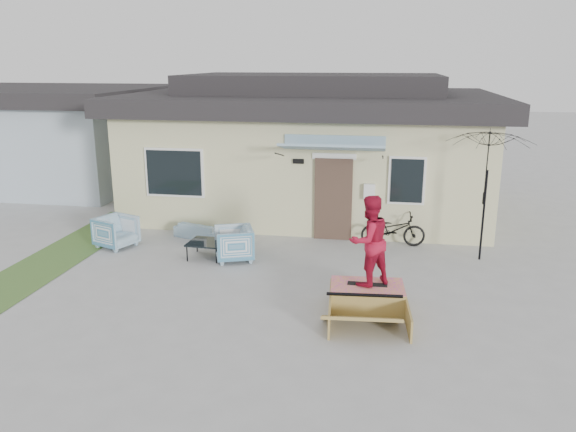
% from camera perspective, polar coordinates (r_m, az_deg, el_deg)
% --- Properties ---
extents(ground, '(90.00, 90.00, 0.00)m').
position_cam_1_polar(ground, '(10.82, -3.25, -9.09)').
color(ground, '#A0A0A0').
rests_on(ground, ground).
extents(grass_strip, '(1.40, 8.00, 0.01)m').
position_cam_1_polar(grass_strip, '(14.50, -21.85, -3.75)').
color(grass_strip, '#40652C').
rests_on(grass_strip, ground).
extents(house, '(10.80, 8.49, 4.10)m').
position_cam_1_polar(house, '(17.90, 2.49, 7.19)').
color(house, '#C7C38F').
rests_on(house, ground).
extents(neighbor_house, '(8.60, 7.60, 3.50)m').
position_cam_1_polar(neighbor_house, '(23.54, -23.29, 7.54)').
color(neighbor_house, '#9DACBA').
rests_on(neighbor_house, ground).
extents(loveseat, '(1.42, 0.81, 0.53)m').
position_cam_1_polar(loveseat, '(14.96, -8.74, -1.17)').
color(loveseat, teal).
rests_on(loveseat, ground).
extents(armchair_left, '(1.03, 1.06, 0.86)m').
position_cam_1_polar(armchair_left, '(14.64, -16.77, -1.36)').
color(armchair_left, teal).
rests_on(armchair_left, ground).
extents(armchair_right, '(1.03, 1.06, 0.86)m').
position_cam_1_polar(armchair_right, '(13.17, -5.43, -2.59)').
color(armchair_right, teal).
rests_on(armchair_right, ground).
extents(coffee_table, '(0.82, 0.82, 0.39)m').
position_cam_1_polar(coffee_table, '(13.49, -8.15, -3.31)').
color(coffee_table, black).
rests_on(coffee_table, ground).
extents(bicycle, '(1.62, 0.70, 1.01)m').
position_cam_1_polar(bicycle, '(14.33, 10.45, -0.99)').
color(bicycle, black).
rests_on(bicycle, ground).
extents(patio_umbrella, '(2.28, 2.18, 2.20)m').
position_cam_1_polar(patio_umbrella, '(13.54, 19.15, 2.89)').
color(patio_umbrella, black).
rests_on(patio_umbrella, ground).
extents(skate_ramp, '(1.47, 1.88, 0.45)m').
position_cam_1_polar(skate_ramp, '(10.78, 7.89, -8.01)').
color(skate_ramp, olive).
rests_on(skate_ramp, ground).
extents(skateboard, '(0.73, 0.19, 0.05)m').
position_cam_1_polar(skateboard, '(10.73, 7.92, -6.70)').
color(skateboard, black).
rests_on(skateboard, skate_ramp).
extents(skater, '(1.04, 1.01, 1.68)m').
position_cam_1_polar(skater, '(10.44, 8.10, -2.31)').
color(skater, '#A6112C').
rests_on(skater, skateboard).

